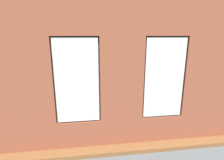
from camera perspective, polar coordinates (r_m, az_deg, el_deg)
The scene contains 19 objects.
ground_plane at distance 6.77m, azimuth -1.01°, elevation -8.15°, with size 7.30×5.72×0.10m, color brown.
brick_wall_with_windows at distance 3.87m, azimuth 3.26°, elevation 3.13°, with size 6.70×0.30×3.59m.
white_wall_right at distance 6.57m, azimuth -30.93°, elevation 5.77°, with size 0.10×4.72×3.59m, color silver.
couch_by_window at distance 4.92m, azimuth -4.55°, elevation -12.52°, with size 1.78×0.87×0.80m.
couch_left at distance 7.19m, azimuth 20.78°, elevation -4.51°, with size 0.94×1.80×0.80m.
coffee_table at distance 6.45m, azimuth 1.09°, elevation -5.27°, with size 1.25×0.77×0.43m.
cup_ceramic at distance 6.60m, azimuth 3.87°, elevation -3.87°, with size 0.08×0.08×0.10m, color #B23D38.
candle_jar at distance 6.41m, azimuth 1.10°, elevation -4.27°, with size 0.08×0.08×0.13m, color #B7333D.
table_plant_small at distance 6.24m, azimuth -2.15°, elevation -4.30°, with size 0.14×0.14×0.22m.
remote_gray at distance 6.49m, azimuth -0.40°, elevation -4.49°, with size 0.05×0.17×0.02m, color #59595B.
remote_black at distance 6.33m, azimuth 2.10°, elevation -5.01°, with size 0.05×0.17×0.02m, color black.
media_console at distance 7.28m, azimuth -25.62°, elevation -5.27°, with size 1.14×0.42×0.55m, color black.
tv_flatscreen at distance 7.10m, azimuth -26.23°, elevation 0.07°, with size 1.20×0.20×0.84m.
papasan_chair at distance 8.10m, azimuth -1.39°, elevation -0.70°, with size 1.04×1.04×0.67m.
potted_plant_mid_room_small at distance 7.21m, azimuth 3.04°, elevation -2.46°, with size 0.38×0.38×0.69m.
potted_plant_corner_near_left at distance 9.01m, azimuth 15.50°, elevation 1.96°, with size 0.96×1.03×1.22m.
potted_plant_between_couches at distance 5.07m, azimuth 10.80°, elevation -7.97°, with size 0.59×0.59×0.95m.
potted_plant_beside_window_right at distance 4.90m, azimuth -21.85°, elevation -11.43°, with size 0.92×0.89×1.35m.
potted_plant_foreground_right at distance 8.44m, azimuth -21.14°, elevation 1.64°, with size 0.87×0.81×1.29m.
Camera 1 is at (0.73, 6.20, 2.57)m, focal length 28.00 mm.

